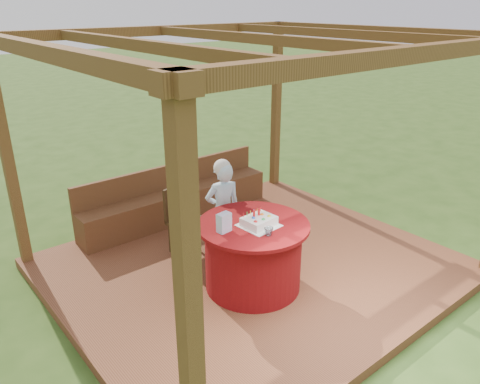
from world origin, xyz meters
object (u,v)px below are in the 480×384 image
at_px(bench, 177,202).
at_px(chair, 183,216).
at_px(table, 253,255).
at_px(elderly_woman, 223,208).
at_px(drinking_glass, 269,232).
at_px(birthday_cake, 259,221).
at_px(gift_bag, 224,223).

xyz_separation_m(bench, chair, (-0.44, -0.86, 0.21)).
distance_m(table, chair, 1.23).
bearing_deg(elderly_woman, drinking_glass, -102.38).
xyz_separation_m(table, drinking_glass, (-0.06, -0.31, 0.43)).
distance_m(birthday_cake, drinking_glass, 0.24).
relative_size(table, drinking_glass, 12.97).
distance_m(chair, gift_bag, 1.27).
xyz_separation_m(table, birthday_cake, (0.01, -0.08, 0.44)).
xyz_separation_m(gift_bag, drinking_glass, (0.30, -0.36, -0.06)).
distance_m(bench, chair, 0.99).
bearing_deg(gift_bag, table, -13.78).
height_order(chair, birthday_cake, birthday_cake).
height_order(table, birthday_cake, birthday_cake).
bearing_deg(elderly_woman, table, -102.73).
height_order(chair, elderly_woman, elderly_woman).
relative_size(elderly_woman, gift_bag, 6.27).
bearing_deg(bench, chair, -117.29).
bearing_deg(birthday_cake, gift_bag, 160.35).
xyz_separation_m(bench, birthday_cake, (-0.31, -2.16, 0.58)).
distance_m(bench, elderly_woman, 1.37).
distance_m(bench, drinking_glass, 2.49).
relative_size(gift_bag, drinking_glass, 2.17).
relative_size(bench, table, 2.45).
height_order(elderly_woman, gift_bag, elderly_woman).
bearing_deg(birthday_cake, chair, 95.83).
bearing_deg(chair, gift_bag, -101.29).
height_order(gift_bag, drinking_glass, gift_bag).
bearing_deg(chair, elderly_woman, -56.33).
relative_size(chair, drinking_glass, 9.15).
bearing_deg(elderly_woman, gift_bag, -126.49).
distance_m(birthday_cake, gift_bag, 0.39).
bearing_deg(drinking_glass, birthday_cake, 72.87).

